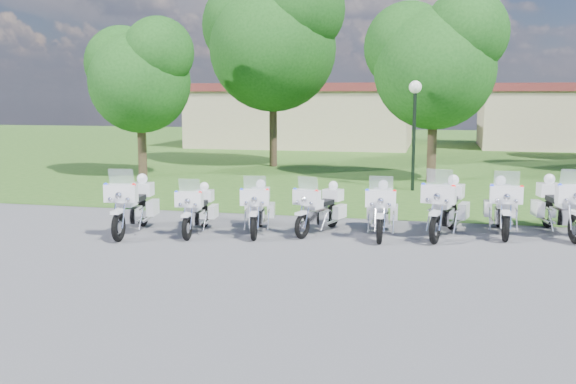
% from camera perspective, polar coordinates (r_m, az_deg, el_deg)
% --- Properties ---
extents(ground, '(100.00, 100.00, 0.00)m').
position_cam_1_polar(ground, '(14.80, 2.14, -4.42)').
color(ground, '#5D5D62').
rests_on(ground, ground).
extents(grass_lawn, '(100.00, 48.00, 0.01)m').
position_cam_1_polar(grass_lawn, '(41.39, 9.24, 3.83)').
color(grass_lawn, '#305E1D').
rests_on(grass_lawn, ground).
extents(motorcycle_0, '(1.01, 2.46, 1.66)m').
position_cam_1_polar(motorcycle_0, '(16.11, -13.62, -1.08)').
color(motorcycle_0, black).
rests_on(motorcycle_0, ground).
extents(motorcycle_1, '(0.80, 2.11, 1.42)m').
position_cam_1_polar(motorcycle_1, '(15.80, -8.06, -1.48)').
color(motorcycle_1, black).
rests_on(motorcycle_1, ground).
extents(motorcycle_2, '(0.96, 2.20, 1.49)m').
position_cam_1_polar(motorcycle_2, '(15.68, -2.69, -1.37)').
color(motorcycle_2, black).
rests_on(motorcycle_2, ground).
extents(motorcycle_3, '(1.13, 2.09, 1.45)m').
position_cam_1_polar(motorcycle_3, '(15.73, 2.91, -1.40)').
color(motorcycle_3, black).
rests_on(motorcycle_3, ground).
extents(motorcycle_4, '(0.79, 2.27, 1.53)m').
position_cam_1_polar(motorcycle_4, '(15.50, 8.33, -1.51)').
color(motorcycle_4, black).
rests_on(motorcycle_4, ground).
extents(motorcycle_5, '(1.18, 2.47, 1.68)m').
position_cam_1_polar(motorcycle_5, '(15.78, 13.84, -1.25)').
color(motorcycle_5, black).
rests_on(motorcycle_5, ground).
extents(motorcycle_6, '(0.79, 2.40, 1.61)m').
position_cam_1_polar(motorcycle_6, '(16.43, 18.52, -1.17)').
color(motorcycle_6, black).
rests_on(motorcycle_6, ground).
extents(motorcycle_7, '(1.09, 2.48, 1.68)m').
position_cam_1_polar(motorcycle_7, '(16.80, 22.99, -1.11)').
color(motorcycle_7, black).
rests_on(motorcycle_7, ground).
extents(lamp_post, '(0.44, 0.44, 3.84)m').
position_cam_1_polar(lamp_post, '(22.88, 11.20, 7.39)').
color(lamp_post, black).
rests_on(lamp_post, ground).
extents(tree_0, '(4.84, 4.13, 6.46)m').
position_cam_1_polar(tree_0, '(27.23, -13.10, 10.32)').
color(tree_0, '#38281C').
rests_on(tree_0, ground).
extents(tree_1, '(6.90, 5.89, 9.20)m').
position_cam_1_polar(tree_1, '(30.56, -1.44, 13.73)').
color(tree_1, '#38281C').
rests_on(tree_1, ground).
extents(tree_2, '(5.43, 4.63, 7.23)m').
position_cam_1_polar(tree_2, '(25.56, 12.82, 11.61)').
color(tree_2, '#38281C').
rests_on(tree_2, ground).
extents(building_west, '(14.56, 8.32, 4.10)m').
position_cam_1_polar(building_west, '(43.08, 1.36, 6.86)').
color(building_west, tan).
rests_on(building_west, ground).
extents(building_east, '(11.44, 7.28, 4.10)m').
position_cam_1_polar(building_east, '(44.96, 23.79, 6.22)').
color(building_east, tan).
rests_on(building_east, ground).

